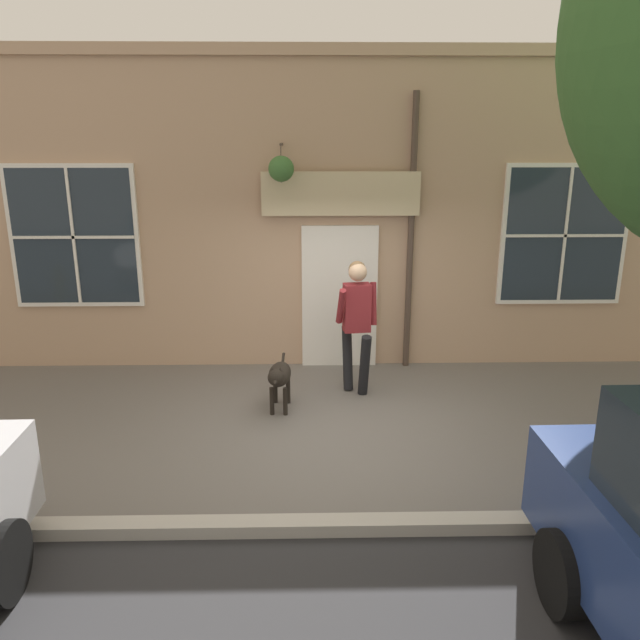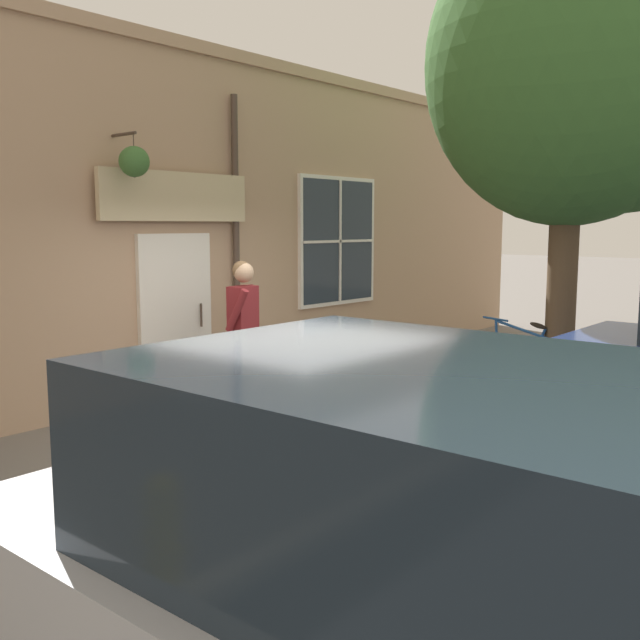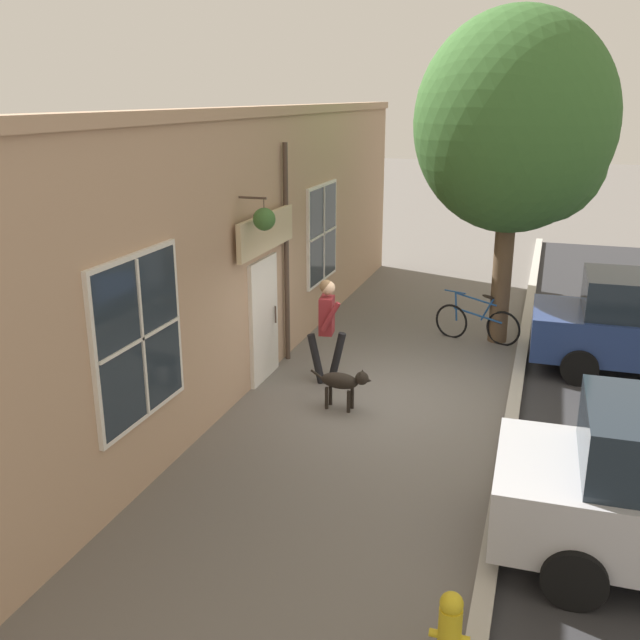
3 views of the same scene
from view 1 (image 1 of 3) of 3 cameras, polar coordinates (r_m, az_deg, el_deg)
The scene contains 4 objects.
ground_plane at distance 7.46m, azimuth 1.88°, elevation -9.88°, with size 90.00×90.00×0.00m, color #66605B.
storefront_facade at distance 9.09m, azimuth 1.19°, elevation 9.77°, with size 0.95×18.00×4.50m.
pedestrian_walking at distance 8.11m, azimuth 3.38°, elevation 0.55°, with size 0.63×0.55×1.79m.
dog_on_leash at distance 7.75m, azimuth -3.75°, elevation -5.16°, with size 1.01×0.32×0.69m.
Camera 1 is at (6.68, -0.39, 3.29)m, focal length 35.00 mm.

